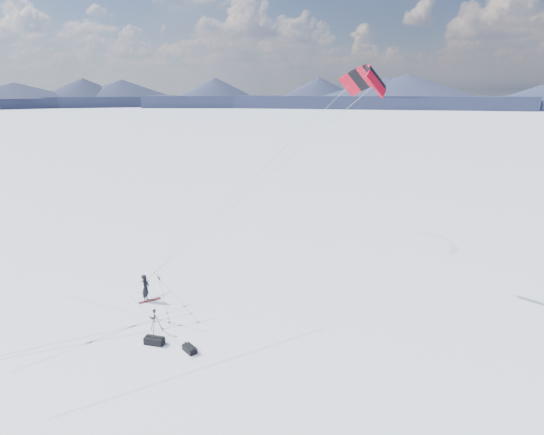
% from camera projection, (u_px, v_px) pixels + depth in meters
% --- Properties ---
extents(ground, '(1800.00, 1800.00, 0.00)m').
position_uv_depth(ground, '(136.00, 323.00, 24.62)').
color(ground, white).
extents(horizon_hills, '(704.84, 706.81, 10.77)m').
position_uv_depth(horizon_hills, '(128.00, 239.00, 23.31)').
color(horizon_hills, '#1A2035').
rests_on(horizon_hills, ground).
extents(snow_tracks, '(17.62, 14.39, 0.01)m').
position_uv_depth(snow_tracks, '(123.00, 328.00, 24.09)').
color(snow_tracks, silver).
rests_on(snow_tracks, ground).
extents(snowkiter, '(0.46, 0.65, 1.68)m').
position_uv_depth(snowkiter, '(147.00, 301.00, 27.17)').
color(snowkiter, black).
rests_on(snowkiter, ground).
extents(snowboard, '(1.14, 1.09, 0.04)m').
position_uv_depth(snowboard, '(150.00, 301.00, 27.15)').
color(snowboard, maroon).
rests_on(snowboard, ground).
extents(tripod, '(0.68, 0.62, 1.33)m').
position_uv_depth(tripod, '(155.00, 318.00, 23.36)').
color(tripod, black).
rests_on(tripod, ground).
extents(gear_bag_a, '(0.99, 0.51, 0.43)m').
position_uv_depth(gear_bag_a, '(154.00, 340.00, 22.52)').
color(gear_bag_a, black).
rests_on(gear_bag_a, ground).
extents(gear_bag_b, '(0.87, 0.80, 0.37)m').
position_uv_depth(gear_bag_b, '(190.00, 349.00, 21.85)').
color(gear_bag_b, black).
rests_on(gear_bag_b, ground).
extents(power_kite, '(13.52, 6.54, 12.26)m').
position_uv_depth(power_kite, '(366.00, 81.00, 25.08)').
color(power_kite, red).
rests_on(power_kite, ground).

